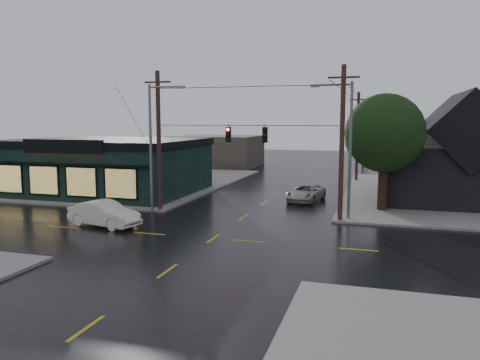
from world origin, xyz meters
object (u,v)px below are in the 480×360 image
(sedan_cream, at_px, (104,214))
(suv_silver, at_px, (306,193))
(corner_tree, at_px, (385,134))
(utility_pole_ne, at_px, (340,222))
(utility_pole_nw, at_px, (160,211))

(sedan_cream, distance_m, suv_silver, 16.80)
(sedan_cream, bearing_deg, corner_tree, -46.82)
(utility_pole_ne, bearing_deg, sedan_cream, -158.54)
(utility_pole_nw, relative_size, utility_pole_ne, 1.00)
(corner_tree, relative_size, suv_silver, 1.72)
(corner_tree, xyz_separation_m, sedan_cream, (-16.80, -10.03, -4.90))
(corner_tree, height_order, utility_pole_nw, corner_tree)
(sedan_cream, bearing_deg, utility_pole_nw, 0.80)
(corner_tree, bearing_deg, utility_pole_ne, -120.76)
(corner_tree, bearing_deg, suv_silver, 154.60)
(utility_pole_ne, xyz_separation_m, sedan_cream, (-14.13, -5.56, 0.80))
(utility_pole_nw, distance_m, sedan_cream, 5.73)
(utility_pole_nw, height_order, sedan_cream, utility_pole_nw)
(suv_silver, bearing_deg, utility_pole_ne, -56.28)
(utility_pole_ne, bearing_deg, utility_pole_nw, 180.00)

